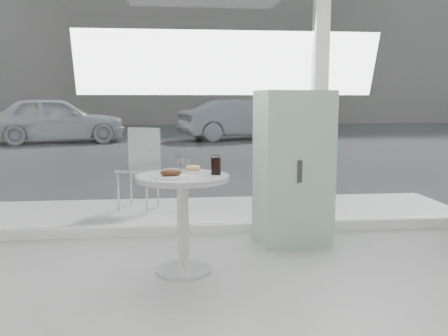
{
  "coord_description": "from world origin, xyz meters",
  "views": [
    {
      "loc": [
        -0.59,
        -1.89,
        1.36
      ],
      "look_at": [
        -0.2,
        1.7,
        0.85
      ],
      "focal_mm": 40.0,
      "sensor_mm": 36.0,
      "label": 1
    }
  ],
  "objects": [
    {
      "name": "plate_fritter",
      "position": [
        -0.58,
        1.8,
        0.8
      ],
      "size": [
        0.26,
        0.26,
        0.07
      ],
      "color": "silver",
      "rests_on": "main_table"
    },
    {
      "name": "far_building",
      "position": [
        0.0,
        25.0,
        4.0
      ],
      "size": [
        40.0,
        2.0,
        8.0
      ],
      "primitive_type": "cube",
      "color": "gray",
      "rests_on": "ground"
    },
    {
      "name": "street",
      "position": [
        0.0,
        16.0,
        -0.0
      ],
      "size": [
        40.0,
        24.0,
        0.0
      ],
      "primitive_type": "cube",
      "color": "#333333",
      "rests_on": "ground"
    },
    {
      "name": "cola_glass",
      "position": [
        -0.24,
        1.91,
        0.84
      ],
      "size": [
        0.08,
        0.08,
        0.15
      ],
      "color": "white",
      "rests_on": "main_table"
    },
    {
      "name": "patio_chair",
      "position": [
        -0.94,
        4.07,
        0.59
      ],
      "size": [
        0.53,
        0.53,
        0.95
      ],
      "rotation": [
        0.0,
        0.0,
        -0.35
      ],
      "color": "silver",
      "rests_on": "patio_deck"
    },
    {
      "name": "car_silver",
      "position": [
        1.7,
        14.42,
        0.65
      ],
      "size": [
        4.19,
        2.43,
        1.31
      ],
      "primitive_type": "imported",
      "rotation": [
        0.0,
        0.0,
        1.85
      ],
      "color": "#9FA3A7",
      "rests_on": "street"
    },
    {
      "name": "patio_deck",
      "position": [
        0.0,
        3.8,
        0.03
      ],
      "size": [
        5.6,
        1.6,
        0.05
      ],
      "primitive_type": "cube",
      "color": "silver",
      "rests_on": "ground"
    },
    {
      "name": "plate_donut",
      "position": [
        -0.41,
        2.07,
        0.79
      ],
      "size": [
        0.21,
        0.21,
        0.05
      ],
      "color": "silver",
      "rests_on": "main_table"
    },
    {
      "name": "water_tumbler_a",
      "position": [
        -0.51,
        2.08,
        0.82
      ],
      "size": [
        0.07,
        0.07,
        0.12
      ],
      "color": "white",
      "rests_on": "main_table"
    },
    {
      "name": "storefront",
      "position": [
        0.07,
        3.0,
        1.71
      ],
      "size": [
        5.0,
        0.14,
        3.0
      ],
      "color": "white",
      "rests_on": "ground"
    },
    {
      "name": "water_tumbler_b",
      "position": [
        -0.45,
        2.13,
        0.82
      ],
      "size": [
        0.07,
        0.07,
        0.11
      ],
      "color": "white",
      "rests_on": "main_table"
    },
    {
      "name": "car_white",
      "position": [
        -4.06,
        13.88,
        0.71
      ],
      "size": [
        4.41,
        2.48,
        1.42
      ],
      "primitive_type": "imported",
      "rotation": [
        0.0,
        0.0,
        1.78
      ],
      "color": "white",
      "rests_on": "street"
    },
    {
      "name": "mint_cabinet",
      "position": [
        0.55,
        2.6,
        0.71
      ],
      "size": [
        0.71,
        0.53,
        1.43
      ],
      "rotation": [
        0.0,
        0.0,
        0.14
      ],
      "color": "#92BAA4",
      "rests_on": "ground"
    },
    {
      "name": "main_table",
      "position": [
        -0.5,
        1.9,
        0.55
      ],
      "size": [
        0.72,
        0.72,
        0.77
      ],
      "color": "silver",
      "rests_on": "ground"
    }
  ]
}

